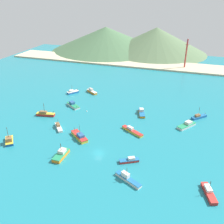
{
  "coord_description": "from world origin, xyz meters",
  "views": [
    {
      "loc": [
        29.04,
        -71.01,
        54.75
      ],
      "look_at": [
        -4.62,
        29.51,
        2.33
      ],
      "focal_mm": 40.17,
      "sensor_mm": 36.0,
      "label": 1
    }
  ],
  "objects_px": {
    "fishing_boat_11": "(92,91)",
    "radio_tower": "(186,54)",
    "fishing_boat_1": "(142,112)",
    "fishing_boat_4": "(80,136)",
    "fishing_boat_0": "(59,127)",
    "buoy_0": "(87,111)",
    "fishing_boat_5": "(73,92)",
    "fishing_boat_9": "(9,140)",
    "fishing_boat_6": "(45,114)",
    "fishing_boat_12": "(209,192)",
    "fishing_boat_14": "(73,105)",
    "fishing_boat_7": "(199,117)",
    "fishing_boat_10": "(61,154)",
    "fishing_boat_8": "(187,125)",
    "fishing_boat_3": "(132,131)",
    "fishing_boat_2": "(128,178)",
    "fishing_boat_13": "(129,160)"
  },
  "relations": [
    {
      "from": "fishing_boat_11",
      "to": "radio_tower",
      "type": "xyz_separation_m",
      "value": [
        47.71,
        67.56,
        10.35
      ]
    },
    {
      "from": "fishing_boat_1",
      "to": "fishing_boat_4",
      "type": "bearing_deg",
      "value": -122.98
    },
    {
      "from": "fishing_boat_0",
      "to": "buoy_0",
      "type": "xyz_separation_m",
      "value": [
        4.87,
        19.34,
        -0.59
      ]
    },
    {
      "from": "fishing_boat_0",
      "to": "fishing_boat_5",
      "type": "height_order",
      "value": "fishing_boat_5"
    },
    {
      "from": "fishing_boat_4",
      "to": "fishing_boat_9",
      "type": "bearing_deg",
      "value": -154.64
    },
    {
      "from": "fishing_boat_6",
      "to": "fishing_boat_12",
      "type": "xyz_separation_m",
      "value": [
        73.62,
        -29.23,
        -0.17
      ]
    },
    {
      "from": "fishing_boat_5",
      "to": "fishing_boat_14",
      "type": "relative_size",
      "value": 0.76
    },
    {
      "from": "fishing_boat_7",
      "to": "fishing_boat_10",
      "type": "bearing_deg",
      "value": -134.49
    },
    {
      "from": "fishing_boat_4",
      "to": "fishing_boat_12",
      "type": "xyz_separation_m",
      "value": [
        49.49,
        -16.16,
        -0.16
      ]
    },
    {
      "from": "fishing_boat_0",
      "to": "fishing_boat_11",
      "type": "height_order",
      "value": "fishing_boat_0"
    },
    {
      "from": "fishing_boat_4",
      "to": "fishing_boat_10",
      "type": "relative_size",
      "value": 1.2
    },
    {
      "from": "fishing_boat_7",
      "to": "fishing_boat_12",
      "type": "distance_m",
      "value": 50.15
    },
    {
      "from": "fishing_boat_6",
      "to": "buoy_0",
      "type": "xyz_separation_m",
      "value": [
        16.88,
        10.67,
        -0.79
      ]
    },
    {
      "from": "fishing_boat_10",
      "to": "fishing_boat_14",
      "type": "bearing_deg",
      "value": 110.89
    },
    {
      "from": "fishing_boat_8",
      "to": "fishing_boat_12",
      "type": "relative_size",
      "value": 1.09
    },
    {
      "from": "fishing_boat_11",
      "to": "buoy_0",
      "type": "height_order",
      "value": "fishing_boat_11"
    },
    {
      "from": "fishing_boat_14",
      "to": "fishing_boat_0",
      "type": "bearing_deg",
      "value": -79.32
    },
    {
      "from": "fishing_boat_12",
      "to": "fishing_boat_0",
      "type": "bearing_deg",
      "value": 161.55
    },
    {
      "from": "fishing_boat_3",
      "to": "fishing_boat_9",
      "type": "relative_size",
      "value": 1.5
    },
    {
      "from": "fishing_boat_2",
      "to": "fishing_boat_10",
      "type": "height_order",
      "value": "fishing_boat_10"
    },
    {
      "from": "fishing_boat_4",
      "to": "fishing_boat_9",
      "type": "xyz_separation_m",
      "value": [
        -24.9,
        -11.8,
        0.07
      ]
    },
    {
      "from": "fishing_boat_5",
      "to": "fishing_boat_10",
      "type": "height_order",
      "value": "fishing_boat_10"
    },
    {
      "from": "fishing_boat_2",
      "to": "fishing_boat_9",
      "type": "relative_size",
      "value": 1.37
    },
    {
      "from": "fishing_boat_5",
      "to": "fishing_boat_13",
      "type": "relative_size",
      "value": 0.99
    },
    {
      "from": "fishing_boat_7",
      "to": "fishing_boat_9",
      "type": "height_order",
      "value": "fishing_boat_9"
    },
    {
      "from": "fishing_boat_6",
      "to": "fishing_boat_13",
      "type": "relative_size",
      "value": 1.28
    },
    {
      "from": "fishing_boat_7",
      "to": "fishing_boat_0",
      "type": "bearing_deg",
      "value": -152.96
    },
    {
      "from": "fishing_boat_0",
      "to": "fishing_boat_8",
      "type": "height_order",
      "value": "fishing_boat_0"
    },
    {
      "from": "fishing_boat_9",
      "to": "fishing_boat_6",
      "type": "bearing_deg",
      "value": 88.22
    },
    {
      "from": "fishing_boat_2",
      "to": "fishing_boat_14",
      "type": "bearing_deg",
      "value": 132.73
    },
    {
      "from": "buoy_0",
      "to": "fishing_boat_11",
      "type": "bearing_deg",
      "value": 106.87
    },
    {
      "from": "fishing_boat_14",
      "to": "radio_tower",
      "type": "distance_m",
      "value": 101.65
    },
    {
      "from": "fishing_boat_5",
      "to": "fishing_boat_10",
      "type": "distance_m",
      "value": 61.53
    },
    {
      "from": "fishing_boat_4",
      "to": "buoy_0",
      "type": "bearing_deg",
      "value": 106.98
    },
    {
      "from": "fishing_boat_13",
      "to": "fishing_boat_14",
      "type": "relative_size",
      "value": 0.76
    },
    {
      "from": "fishing_boat_0",
      "to": "fishing_boat_8",
      "type": "relative_size",
      "value": 0.77
    },
    {
      "from": "fishing_boat_14",
      "to": "fishing_boat_2",
      "type": "bearing_deg",
      "value": -47.27
    },
    {
      "from": "fishing_boat_6",
      "to": "fishing_boat_9",
      "type": "distance_m",
      "value": 24.88
    },
    {
      "from": "fishing_boat_8",
      "to": "fishing_boat_14",
      "type": "distance_m",
      "value": 57.2
    },
    {
      "from": "fishing_boat_6",
      "to": "fishing_boat_7",
      "type": "distance_m",
      "value": 72.72
    },
    {
      "from": "fishing_boat_3",
      "to": "fishing_boat_10",
      "type": "bearing_deg",
      "value": -128.78
    },
    {
      "from": "fishing_boat_1",
      "to": "fishing_boat_14",
      "type": "distance_m",
      "value": 35.61
    },
    {
      "from": "fishing_boat_8",
      "to": "fishing_boat_13",
      "type": "relative_size",
      "value": 1.36
    },
    {
      "from": "fishing_boat_6",
      "to": "fishing_boat_7",
      "type": "relative_size",
      "value": 1.23
    },
    {
      "from": "fishing_boat_1",
      "to": "buoy_0",
      "type": "xyz_separation_m",
      "value": [
        -26.4,
        -5.78,
        -0.69
      ]
    },
    {
      "from": "fishing_boat_0",
      "to": "fishing_boat_13",
      "type": "height_order",
      "value": "fishing_boat_0"
    },
    {
      "from": "fishing_boat_4",
      "to": "radio_tower",
      "type": "xyz_separation_m",
      "value": [
        33.28,
        114.97,
        10.33
      ]
    },
    {
      "from": "fishing_boat_0",
      "to": "fishing_boat_3",
      "type": "relative_size",
      "value": 0.7
    },
    {
      "from": "fishing_boat_8",
      "to": "fishing_boat_10",
      "type": "relative_size",
      "value": 1.19
    },
    {
      "from": "fishing_boat_1",
      "to": "fishing_boat_2",
      "type": "bearing_deg",
      "value": -82.81
    }
  ]
}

